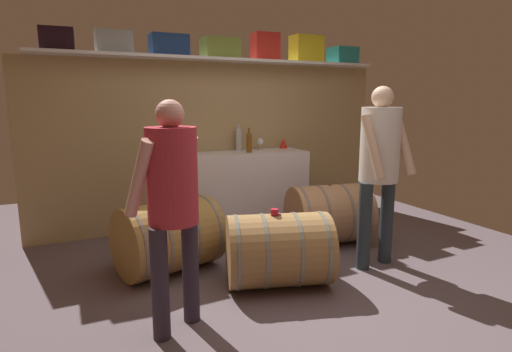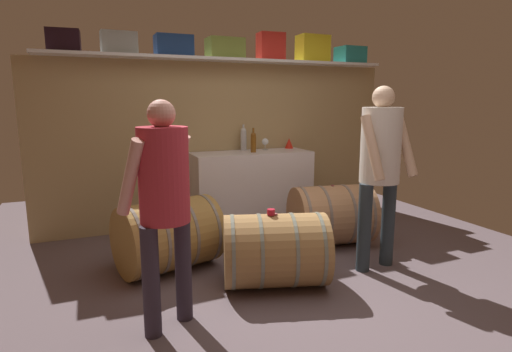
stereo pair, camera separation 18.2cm
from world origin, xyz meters
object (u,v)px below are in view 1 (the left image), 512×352
at_px(toolcase_red, 265,47).
at_px(work_cabinet, 247,189).
at_px(wine_glass, 260,142).
at_px(visitor_tasting, 380,158).
at_px(wine_bottle_clear, 239,139).
at_px(winemaker_pouring, 172,193).
at_px(toolcase_olive, 220,48).
at_px(wine_bottle_amber, 249,142).
at_px(wine_barrel_near, 278,250).
at_px(wine_barrel_flank, 169,236).
at_px(tasting_cup, 275,212).
at_px(toolcase_navy, 169,45).
at_px(wine_barrel_far, 329,214).
at_px(toolcase_grey, 114,42).
at_px(red_funnel, 283,143).
at_px(toolcase_black, 57,39).
at_px(toolcase_yellow, 306,49).
at_px(toolcase_teal, 343,56).

height_order(toolcase_red, work_cabinet, toolcase_red).
xyz_separation_m(wine_glass, visitor_tasting, (0.33, -1.79, -0.00)).
bearing_deg(wine_bottle_clear, winemaker_pouring, -122.51).
bearing_deg(toolcase_olive, wine_glass, -7.32).
bearing_deg(wine_bottle_amber, toolcase_red, 34.91).
relative_size(wine_barrel_near, wine_barrel_flank, 0.99).
xyz_separation_m(wine_barrel_near, tasting_cup, (-0.04, 0.00, 0.33)).
relative_size(toolcase_navy, winemaker_pouring, 0.27).
distance_m(toolcase_red, wine_barrel_flank, 2.66).
xyz_separation_m(wine_barrel_far, wine_barrel_flank, (-1.75, -0.02, 0.00)).
xyz_separation_m(wine_bottle_clear, wine_barrel_near, (-0.42, -1.84, -0.76)).
bearing_deg(tasting_cup, work_cabinet, 73.51).
bearing_deg(wine_bottle_amber, toolcase_olive, 140.02).
height_order(toolcase_grey, wine_glass, toolcase_grey).
bearing_deg(wine_barrel_flank, wine_barrel_near, -57.22).
xyz_separation_m(wine_glass, wine_barrel_far, (0.30, -1.08, -0.69)).
distance_m(toolcase_grey, red_funnel, 2.34).
distance_m(toolcase_grey, toolcase_navy, 0.58).
xyz_separation_m(toolcase_black, wine_bottle_clear, (1.95, 0.01, -1.06)).
distance_m(work_cabinet, wine_glass, 0.62).
xyz_separation_m(red_funnel, wine_barrel_near, (-1.05, -1.83, -0.67)).
bearing_deg(toolcase_olive, wine_barrel_far, -56.27).
relative_size(toolcase_black, toolcase_olive, 0.75).
relative_size(toolcase_navy, wine_bottle_clear, 1.26).
relative_size(wine_bottle_amber, wine_barrel_near, 0.30).
distance_m(toolcase_olive, wine_bottle_clear, 1.09).
distance_m(toolcase_navy, toolcase_olive, 0.60).
bearing_deg(wine_barrel_far, toolcase_yellow, 80.99).
relative_size(toolcase_yellow, work_cabinet, 0.27).
distance_m(toolcase_navy, wine_barrel_far, 2.55).
height_order(toolcase_navy, toolcase_olive, toolcase_olive).
bearing_deg(visitor_tasting, work_cabinet, -78.32).
xyz_separation_m(toolcase_black, toolcase_yellow, (2.89, 0.00, 0.05)).
bearing_deg(wine_barrel_far, toolcase_red, 109.94).
distance_m(wine_glass, red_funnel, 0.37).
height_order(toolcase_black, red_funnel, toolcase_black).
distance_m(toolcase_teal, tasting_cup, 3.08).
bearing_deg(winemaker_pouring, toolcase_navy, 46.54).
distance_m(toolcase_navy, wine_barrel_near, 2.61).
xyz_separation_m(toolcase_yellow, red_funnel, (-0.32, 0.00, -1.20)).
height_order(wine_glass, tasting_cup, wine_glass).
bearing_deg(red_funnel, wine_barrel_far, -92.99).
xyz_separation_m(toolcase_olive, winemaker_pouring, (-1.13, -2.13, -1.19)).
distance_m(toolcase_navy, wine_barrel_flank, 2.17).
height_order(wine_barrel_near, wine_barrel_flank, wine_barrel_flank).
bearing_deg(work_cabinet, toolcase_grey, 172.89).
xyz_separation_m(toolcase_red, red_funnel, (0.27, 0.00, -1.19)).
relative_size(wine_barrel_far, winemaker_pouring, 0.60).
bearing_deg(wine_barrel_flank, winemaker_pouring, -116.32).
bearing_deg(toolcase_navy, wine_glass, -3.10).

